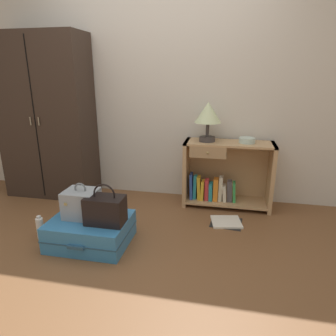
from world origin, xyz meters
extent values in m
plane|color=brown|center=(0.00, 0.00, 0.00)|extent=(9.00, 9.00, 0.00)
cube|color=beige|center=(0.00, 1.50, 1.30)|extent=(6.40, 0.10, 2.60)
cube|color=#33261E|center=(-1.30, 1.20, 0.93)|extent=(1.03, 0.45, 1.86)
cube|color=black|center=(-1.30, 0.98, 0.93)|extent=(0.01, 0.01, 1.76)
cylinder|color=gray|center=(-1.35, 0.97, 0.93)|extent=(0.01, 0.01, 0.09)
cylinder|color=gray|center=(-1.25, 0.97, 0.93)|extent=(0.01, 0.01, 0.09)
cube|color=tan|center=(0.34, 1.24, 0.36)|extent=(0.04, 0.35, 0.73)
cube|color=tan|center=(1.25, 1.24, 0.36)|extent=(0.04, 0.35, 0.73)
cube|color=tan|center=(0.79, 1.24, 0.72)|extent=(0.95, 0.35, 0.02)
cube|color=tan|center=(0.79, 1.24, 0.06)|extent=(0.87, 0.35, 0.02)
cube|color=tan|center=(0.79, 1.41, 0.36)|extent=(0.87, 0.01, 0.71)
cube|color=#A68259|center=(0.58, 1.08, 0.65)|extent=(0.38, 0.02, 0.12)
sphere|color=#9E844C|center=(0.58, 1.07, 0.65)|extent=(0.02, 0.02, 0.02)
cube|color=#2D51B2|center=(0.40, 1.22, 0.21)|extent=(0.04, 0.13, 0.29)
cube|color=teal|center=(0.44, 1.22, 0.20)|extent=(0.04, 0.08, 0.28)
cube|color=gold|center=(0.49, 1.22, 0.20)|extent=(0.05, 0.11, 0.27)
cube|color=gold|center=(0.53, 1.22, 0.17)|extent=(0.04, 0.13, 0.22)
cube|color=red|center=(0.58, 1.22, 0.18)|extent=(0.05, 0.10, 0.24)
cube|color=teal|center=(0.62, 1.22, 0.16)|extent=(0.04, 0.13, 0.20)
cube|color=orange|center=(0.67, 1.22, 0.19)|extent=(0.05, 0.12, 0.25)
cube|color=beige|center=(0.73, 1.22, 0.20)|extent=(0.05, 0.10, 0.28)
cube|color=beige|center=(0.77, 1.22, 0.16)|extent=(0.05, 0.13, 0.19)
cube|color=#4C474C|center=(0.83, 1.22, 0.18)|extent=(0.07, 0.09, 0.24)
cube|color=green|center=(0.88, 1.22, 0.18)|extent=(0.04, 0.10, 0.23)
cylinder|color=#3D3838|center=(0.55, 1.24, 0.75)|extent=(0.17, 0.17, 0.05)
cylinder|color=#3D3838|center=(0.55, 1.24, 0.85)|extent=(0.04, 0.04, 0.15)
cone|color=beige|center=(0.55, 1.24, 1.04)|extent=(0.28, 0.28, 0.21)
cylinder|color=silver|center=(0.97, 1.25, 0.75)|extent=(0.17, 0.17, 0.05)
cube|color=teal|center=(-0.35, 0.21, 0.12)|extent=(0.66, 0.52, 0.23)
cube|color=#285071|center=(-0.35, 0.21, 0.12)|extent=(0.67, 0.52, 0.01)
cube|color=#285071|center=(-0.35, -0.06, 0.12)|extent=(0.14, 0.02, 0.03)
cube|color=#8E99A3|center=(-0.43, 0.24, 0.35)|extent=(0.28, 0.24, 0.24)
torus|color=slate|center=(-0.43, 0.24, 0.49)|extent=(0.11, 0.02, 0.11)
cube|color=tan|center=(-0.51, 0.12, 0.39)|extent=(0.02, 0.01, 0.02)
cube|color=tan|center=(-0.35, 0.12, 0.39)|extent=(0.02, 0.01, 0.02)
cube|color=black|center=(-0.18, 0.17, 0.35)|extent=(0.32, 0.19, 0.23)
torus|color=black|center=(-0.18, 0.17, 0.49)|extent=(0.19, 0.01, 0.19)
cylinder|color=white|center=(-0.83, 0.19, 0.10)|extent=(0.06, 0.06, 0.19)
cylinder|color=silver|center=(-0.83, 0.19, 0.21)|extent=(0.04, 0.04, 0.02)
cube|color=white|center=(0.81, 0.82, 0.01)|extent=(0.33, 0.31, 0.02)
cube|color=black|center=(0.81, 0.82, 0.00)|extent=(0.33, 0.30, 0.01)
camera|label=1|loc=(0.78, -1.93, 1.43)|focal=31.99mm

